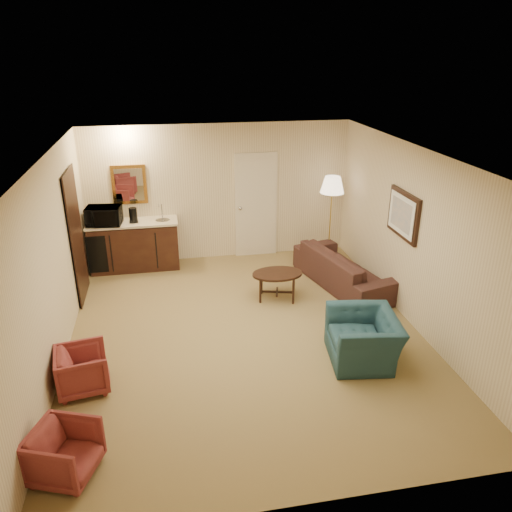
{
  "coord_description": "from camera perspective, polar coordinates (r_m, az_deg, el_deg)",
  "views": [
    {
      "loc": [
        -1.02,
        -6.18,
        3.87
      ],
      "look_at": [
        0.24,
        0.5,
        1.01
      ],
      "focal_mm": 35.0,
      "sensor_mm": 36.0,
      "label": 1
    }
  ],
  "objects": [
    {
      "name": "ground",
      "position": [
        7.37,
        -1.12,
        -8.89
      ],
      "size": [
        6.0,
        6.0,
        0.0
      ],
      "primitive_type": "plane",
      "color": "olive",
      "rests_on": "ground"
    },
    {
      "name": "floor_lamp",
      "position": [
        9.6,
        8.49,
        4.15
      ],
      "size": [
        0.54,
        0.54,
        1.68
      ],
      "primitive_type": "cube",
      "rotation": [
        0.0,
        0.0,
        -0.24
      ],
      "color": "gold",
      "rests_on": "ground"
    },
    {
      "name": "room_walls",
      "position": [
        7.34,
        -2.98,
        5.71
      ],
      "size": [
        5.02,
        6.01,
        2.61
      ],
      "color": "beige",
      "rests_on": "ground"
    },
    {
      "name": "coffee_maker",
      "position": [
        9.32,
        -13.86,
        4.55
      ],
      "size": [
        0.15,
        0.15,
        0.27
      ],
      "primitive_type": "cylinder",
      "rotation": [
        0.0,
        0.0,
        0.04
      ],
      "color": "black",
      "rests_on": "wetbar_cabinet"
    },
    {
      "name": "rose_chair_near",
      "position": [
        6.5,
        -19.23,
        -11.96
      ],
      "size": [
        0.64,
        0.67,
        0.6
      ],
      "primitive_type": "imported",
      "rotation": [
        0.0,
        0.0,
        1.74
      ],
      "color": "brown",
      "rests_on": "ground"
    },
    {
      "name": "sofa",
      "position": [
        8.76,
        10.08,
        -0.77
      ],
      "size": [
        1.14,
        2.23,
        0.84
      ],
      "primitive_type": "imported",
      "rotation": [
        0.0,
        0.0,
        1.82
      ],
      "color": "black",
      "rests_on": "ground"
    },
    {
      "name": "coffee_table",
      "position": [
        8.23,
        2.43,
        -3.41
      ],
      "size": [
        0.94,
        0.75,
        0.47
      ],
      "primitive_type": "cube",
      "rotation": [
        0.0,
        0.0,
        -0.26
      ],
      "color": "black",
      "rests_on": "ground"
    },
    {
      "name": "wetbar_cabinet",
      "position": [
        9.56,
        -13.72,
        1.22
      ],
      "size": [
        1.64,
        0.58,
        0.92
      ],
      "primitive_type": "cube",
      "color": "#371E11",
      "rests_on": "ground"
    },
    {
      "name": "waste_bin",
      "position": [
        9.59,
        -9.69,
        -0.41
      ],
      "size": [
        0.3,
        0.3,
        0.29
      ],
      "primitive_type": "cylinder",
      "rotation": [
        0.0,
        0.0,
        0.36
      ],
      "color": "black",
      "rests_on": "ground"
    },
    {
      "name": "teal_armchair",
      "position": [
        6.76,
        12.25,
        -8.37
      ],
      "size": [
        0.76,
        1.06,
        0.86
      ],
      "primitive_type": "imported",
      "rotation": [
        0.0,
        0.0,
        -1.7
      ],
      "color": "#214552",
      "rests_on": "ground"
    },
    {
      "name": "rose_chair_far",
      "position": [
        5.45,
        -21.1,
        -20.04
      ],
      "size": [
        0.71,
        0.73,
        0.59
      ],
      "primitive_type": "imported",
      "rotation": [
        0.0,
        0.0,
        1.21
      ],
      "color": "brown",
      "rests_on": "ground"
    },
    {
      "name": "microwave",
      "position": [
        9.31,
        -17.03,
        4.63
      ],
      "size": [
        0.64,
        0.4,
        0.41
      ],
      "primitive_type": "imported",
      "rotation": [
        0.0,
        0.0,
        -0.12
      ],
      "color": "black",
      "rests_on": "wetbar_cabinet"
    }
  ]
}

